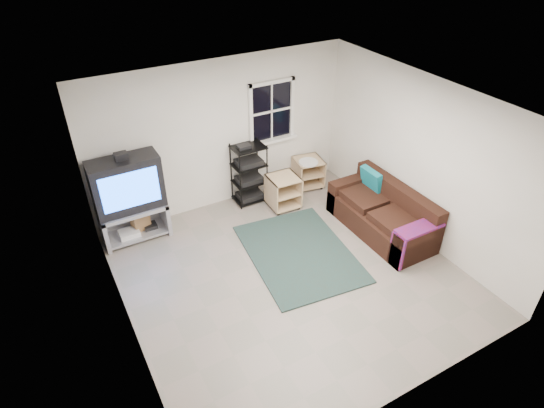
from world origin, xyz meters
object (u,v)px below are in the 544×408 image
sofa (383,215)px  av_rack (249,177)px  tv_unit (128,193)px  side_table_left (282,190)px  side_table_right (307,170)px

sofa → av_rack: bearing=128.8°
tv_unit → sofa: (3.62, -1.82, -0.54)m
side_table_left → sofa: sofa is taller
tv_unit → side_table_left: size_ratio=2.55×
side_table_left → side_table_right: side_table_left is taller
side_table_right → tv_unit: bearing=179.9°
av_rack → sofa: size_ratio=0.60×
av_rack → side_table_left: size_ratio=1.87×
tv_unit → side_table_right: tv_unit is taller
tv_unit → sofa: bearing=-26.7°
side_table_left → side_table_right: bearing=25.5°
side_table_left → side_table_right: (0.77, 0.37, 0.00)m
sofa → side_table_left: bearing=126.5°
sofa → tv_unit: bearing=153.3°
tv_unit → side_table_right: 3.35m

